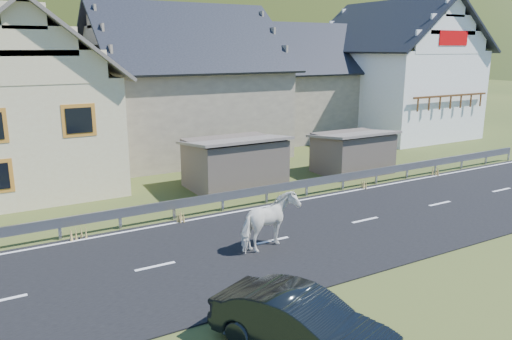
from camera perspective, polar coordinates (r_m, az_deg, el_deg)
ground at (r=18.84m, az=12.35°, el=-5.73°), size 160.00×160.00×0.00m
road at (r=18.83m, az=12.36°, el=-5.67°), size 60.00×7.00×0.04m
lane_markings at (r=18.82m, az=12.36°, el=-5.60°), size 60.00×6.60×0.01m
guardrail at (r=21.39m, az=5.82°, el=-1.54°), size 28.10×0.09×0.75m
shed_left at (r=22.57m, az=-2.47°, el=0.73°), size 4.30×3.30×2.40m
shed_right at (r=25.79m, az=10.97°, el=1.91°), size 3.80×2.90×2.20m
house_cream at (r=25.16m, az=-25.34°, el=8.30°), size 7.80×9.80×8.30m
house_stone_a at (r=30.18m, az=-8.45°, el=10.67°), size 10.80×9.80×8.90m
house_stone_b at (r=36.76m, az=5.24°, el=10.66°), size 9.80×8.80×8.10m
house_white at (r=38.31m, az=15.45°, el=11.59°), size 8.80×10.80×9.70m
mountain at (r=195.53m, az=-24.79°, el=4.79°), size 440.00×280.00×260.00m
horse at (r=15.63m, az=1.57°, el=-5.94°), size 1.52×2.25×1.74m
car at (r=10.75m, az=5.31°, el=-17.21°), size 2.89×4.21×1.32m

